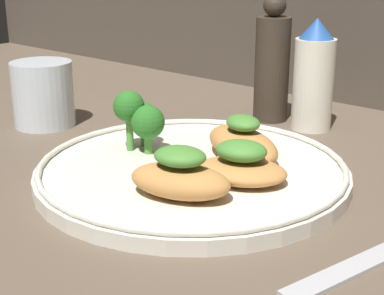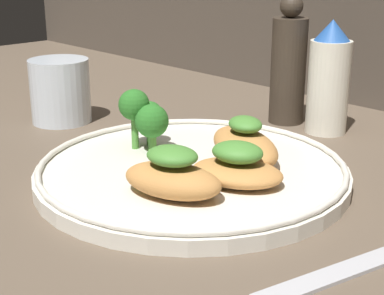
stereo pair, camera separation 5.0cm
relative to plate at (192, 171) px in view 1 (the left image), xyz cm
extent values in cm
cube|color=brown|center=(0.00, 0.00, -1.49)|extent=(180.00, 180.00, 1.00)
cylinder|color=silver|center=(0.00, 0.00, -0.29)|extent=(30.83, 30.83, 1.40)
torus|color=silver|center=(0.00, 0.00, 0.71)|extent=(30.23, 30.23, 0.60)
ellipsoid|color=#BC7F42|center=(3.96, -6.14, 1.85)|extent=(10.24, 7.76, 2.88)
ellipsoid|color=#478433|center=(3.96, -6.14, 4.11)|extent=(5.56, 4.99, 1.64)
ellipsoid|color=#BC7F42|center=(5.92, 0.44, 1.45)|extent=(10.19, 8.75, 2.08)
ellipsoid|color=#478433|center=(5.92, 0.44, 3.44)|extent=(5.82, 5.30, 1.90)
ellipsoid|color=#BC7F42|center=(2.41, 5.03, 1.95)|extent=(12.02, 9.54, 3.08)
ellipsoid|color=#478433|center=(2.41, 5.03, 4.25)|extent=(5.02, 4.65, 1.52)
cylinder|color=#4C8E38|center=(-6.03, 0.01, 1.50)|extent=(0.88, 0.88, 2.18)
sphere|color=#286B23|center=(-6.03, 0.01, 3.82)|extent=(3.53, 3.53, 3.53)
cylinder|color=#4C8E38|center=(-8.20, 1.55, 1.67)|extent=(0.85, 0.85, 2.52)
sphere|color=#286B23|center=(-8.20, 1.55, 3.87)|extent=(2.69, 2.69, 2.69)
cylinder|color=#4C8E38|center=(-8.23, -0.54, 2.25)|extent=(0.76, 0.76, 3.67)
sphere|color=#286B23|center=(-8.23, -0.54, 5.24)|extent=(3.30, 3.30, 3.30)
cylinder|color=silver|center=(0.40, 23.02, 4.68)|extent=(5.02, 5.02, 11.35)
cone|color=#23519E|center=(0.40, 23.02, 11.60)|extent=(4.27, 4.27, 2.50)
cylinder|color=#382D23|center=(-6.16, 23.02, 5.75)|extent=(4.51, 4.51, 13.49)
sphere|color=#382D23|center=(-6.16, 23.02, 13.97)|extent=(2.93, 2.93, 2.93)
cylinder|color=silver|center=(-26.71, 1.83, 3.14)|extent=(7.75, 7.75, 8.26)
cube|color=#B2B2B7|center=(20.43, -3.15, -0.69)|extent=(5.77, 17.75, 0.60)
camera|label=1|loc=(35.42, -40.92, 21.07)|focal=55.00mm
camera|label=2|loc=(39.06, -37.46, 21.07)|focal=55.00mm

